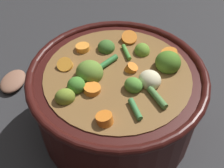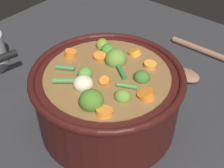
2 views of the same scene
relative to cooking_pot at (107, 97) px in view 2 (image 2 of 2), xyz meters
The scene contains 3 objects.
ground_plane 0.07m from the cooking_pot, 142.31° to the right, with size 1.10×1.10×0.00m, color #2D2D30.
cooking_pot is the anchor object (origin of this frame).
wooden_spoon 0.31m from the cooking_pot, 169.46° to the left, with size 0.16×0.22×0.02m.
Camera 2 is at (0.34, 0.29, 0.48)m, focal length 48.80 mm.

